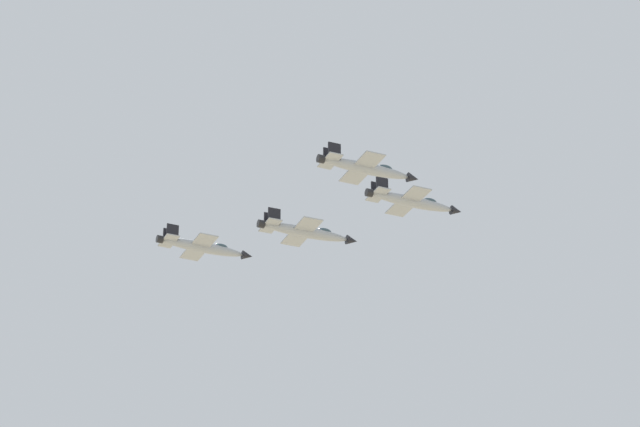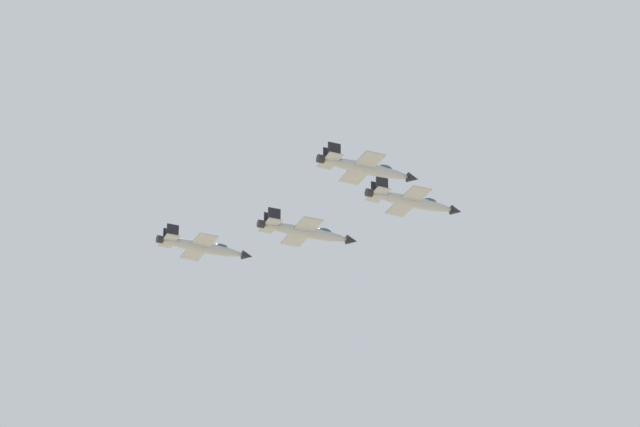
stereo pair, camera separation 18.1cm
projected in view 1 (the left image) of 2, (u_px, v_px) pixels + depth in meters
The scene contains 4 objects.
jet_lead at pixel (412, 201), 232.31m from camera, with size 10.60×15.93×3.56m.
jet_left_wingman at pixel (306, 232), 235.53m from camera, with size 10.76×16.09×3.62m.
jet_right_wingman at pixel (366, 168), 216.98m from camera, with size 10.31×15.47×3.47m.
jet_left_outer at pixel (203, 247), 239.94m from camera, with size 10.44×15.71×3.50m.
Camera 1 is at (-134.42, 179.23, 43.25)m, focal length 82.51 mm.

